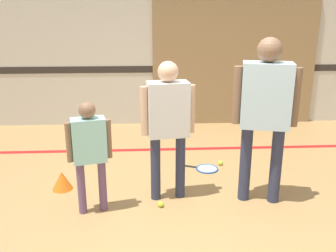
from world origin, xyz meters
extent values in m
plane|color=#A87F4C|center=(0.00, 0.00, 0.00)|extent=(16.00, 16.00, 0.00)
cube|color=beige|center=(0.00, 3.20, 1.60)|extent=(16.00, 0.06, 3.20)
cube|color=#2D2823|center=(0.00, 3.16, 1.02)|extent=(16.00, 0.01, 0.12)
cube|color=#93754C|center=(1.13, 3.14, 1.15)|extent=(2.97, 0.05, 2.30)
cube|color=red|center=(0.00, 1.77, 0.00)|extent=(14.40, 0.10, 0.01)
cylinder|color=#2D334C|center=(-0.38, 0.23, 0.37)|extent=(0.11, 0.11, 0.75)
cylinder|color=#2D334C|center=(-0.10, 0.27, 0.37)|extent=(0.11, 0.11, 0.75)
cube|color=silver|center=(-0.24, 0.25, 1.04)|extent=(0.46, 0.30, 0.59)
sphere|color=#DBAD89|center=(-0.24, 0.25, 1.44)|extent=(0.22, 0.22, 0.22)
cylinder|color=#DBAD89|center=(-0.49, 0.21, 1.03)|extent=(0.08, 0.08, 0.53)
cylinder|color=#DBAD89|center=(0.02, 0.28, 1.03)|extent=(0.08, 0.08, 0.53)
cylinder|color=#6B4C70|center=(-1.15, -0.04, 0.29)|extent=(0.08, 0.08, 0.57)
cylinder|color=#6B4C70|center=(-0.94, 0.01, 0.29)|extent=(0.08, 0.08, 0.57)
cube|color=#99D8D1|center=(-1.05, -0.02, 0.80)|extent=(0.37, 0.26, 0.45)
sphere|color=brown|center=(-1.05, -0.02, 1.11)|extent=(0.17, 0.17, 0.17)
cylinder|color=brown|center=(-1.24, -0.06, 0.80)|extent=(0.06, 0.06, 0.41)
cylinder|color=brown|center=(-0.86, 0.03, 0.80)|extent=(0.06, 0.06, 0.41)
cylinder|color=#2D334C|center=(0.93, 0.09, 0.43)|extent=(0.13, 0.13, 0.86)
cylinder|color=#2D334C|center=(0.61, 0.17, 0.43)|extent=(0.13, 0.13, 0.86)
cube|color=silver|center=(0.77, 0.13, 1.20)|extent=(0.55, 0.38, 0.68)
sphere|color=brown|center=(0.77, 0.13, 1.67)|extent=(0.25, 0.25, 0.25)
cylinder|color=brown|center=(1.06, 0.06, 1.20)|extent=(0.09, 0.09, 0.61)
cylinder|color=brown|center=(0.48, 0.20, 1.20)|extent=(0.09, 0.09, 0.61)
torus|color=blue|center=(0.33, 0.99, 0.01)|extent=(0.39, 0.39, 0.02)
cylinder|color=silver|center=(0.33, 0.99, 0.01)|extent=(0.26, 0.26, 0.01)
cylinder|color=black|center=(0.11, 1.08, 0.01)|extent=(0.19, 0.10, 0.02)
sphere|color=black|center=(0.02, 1.12, 0.01)|extent=(0.03, 0.03, 0.03)
sphere|color=#CCE038|center=(-0.33, 0.03, 0.03)|extent=(0.07, 0.07, 0.07)
sphere|color=#CCE038|center=(0.54, 1.12, 0.03)|extent=(0.07, 0.07, 0.07)
cone|color=orange|center=(-1.49, 0.52, 0.11)|extent=(0.24, 0.24, 0.22)
camera|label=1|loc=(-0.45, -3.60, 2.06)|focal=40.00mm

